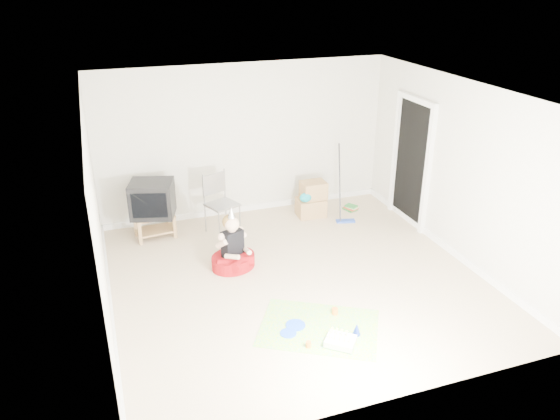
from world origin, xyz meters
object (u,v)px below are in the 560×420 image
object	(u,v)px
tv_stand	(155,224)
crt_tv	(152,199)
seated_woman	(233,254)
cardboard_boxes	(312,200)
folding_chair	(222,205)
birthday_cake	(340,342)

from	to	relation	value
tv_stand	crt_tv	xyz separation A→B (m)	(0.00, -0.00, 0.43)
crt_tv	seated_woman	size ratio (longest dim) A/B	0.69
cardboard_boxes	seated_woman	bearing A→B (deg)	-143.29
crt_tv	folding_chair	bearing A→B (deg)	7.23
crt_tv	folding_chair	size ratio (longest dim) A/B	0.66
tv_stand	birthday_cake	distance (m)	3.88
cardboard_boxes	folding_chair	bearing A→B (deg)	-175.25
tv_stand	cardboard_boxes	xyz separation A→B (m)	(2.69, -0.04, 0.06)
tv_stand	folding_chair	size ratio (longest dim) A/B	0.65
crt_tv	birthday_cake	size ratio (longest dim) A/B	1.56
tv_stand	birthday_cake	size ratio (longest dim) A/B	1.54
birthday_cake	folding_chair	bearing A→B (deg)	99.65
folding_chair	cardboard_boxes	xyz separation A→B (m)	(1.62, 0.13, -0.19)
folding_chair	seated_woman	size ratio (longest dim) A/B	1.05
crt_tv	birthday_cake	xyz separation A→B (m)	(1.64, -3.51, -0.62)
crt_tv	cardboard_boxes	bearing A→B (deg)	15.53
tv_stand	seated_woman	distance (m)	1.64
tv_stand	cardboard_boxes	size ratio (longest dim) A/B	1.06
folding_chair	seated_woman	distance (m)	1.22
tv_stand	crt_tv	size ratio (longest dim) A/B	0.99
cardboard_boxes	seated_woman	xyz separation A→B (m)	(-1.76, -1.31, -0.09)
seated_woman	tv_stand	bearing A→B (deg)	124.83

